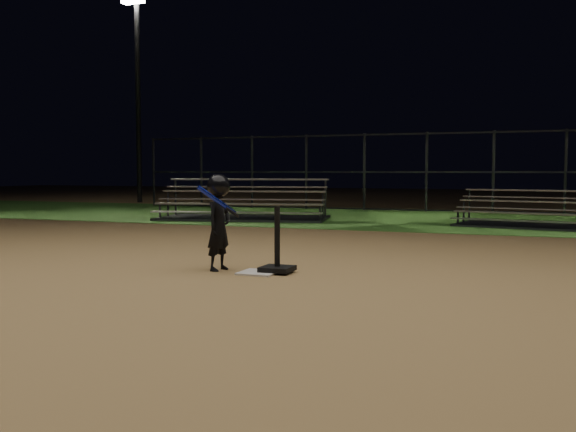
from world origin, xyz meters
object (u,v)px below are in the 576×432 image
Objects in this scene: home_plate at (259,273)px; child_batter at (219,220)px; bleacher_right at (536,220)px; light_pole_left at (137,81)px; bleacher_left at (243,211)px; batting_tee at (277,259)px.

child_batter is at bearing 175.03° from home_plate.
bleacher_right reaches higher than home_plate.
light_pole_left is (-12.00, 14.94, 4.93)m from home_plate.
bleacher_right is (7.20, 0.20, -0.05)m from bleacher_left.
home_plate is 0.05× the size of light_pole_left.
light_pole_left reaches higher than child_batter.
batting_tee is at bearing -73.62° from bleacher_left.
bleacher_left is (-3.99, 8.03, 0.21)m from home_plate.
home_plate is 0.37× the size of child_batter.
batting_tee is 8.65m from bleacher_right.
child_batter is 19.25m from light_pole_left.
home_plate is 0.28m from batting_tee.
home_plate is 19.79m from light_pole_left.
home_plate is at bearing -149.03° from batting_tee.
home_plate is at bearing -75.10° from bleacher_left.
bleacher_right is 17.30m from light_pole_left.
bleacher_left is at bearing 116.45° from home_plate.
bleacher_left is 0.57× the size of light_pole_left.
child_batter reaches higher than bleacher_right.
batting_tee is 0.17× the size of bleacher_left.
child_batter is (-0.58, 0.05, 0.64)m from home_plate.
bleacher_right is at bearing -9.96° from bleacher_left.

